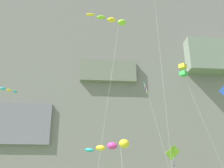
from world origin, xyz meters
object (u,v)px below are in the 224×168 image
Objects in this scene: kite_diamond_high_center at (173,154)px; kite_banner_low_left at (147,91)px; kite_windsock_front_field at (113,146)px; kite_windsock_upper_left at (113,20)px; kite_box_mid_right at (183,70)px; kite_windsock_low_right at (2,89)px.

kite_diamond_high_center is 0.51× the size of kite_banner_low_left.
kite_windsock_upper_left is at bearing 86.95° from kite_windsock_front_field.
kite_box_mid_right is 6.34m from kite_banner_low_left.
kite_windsock_low_right is 26.79m from kite_box_mid_right.
kite_windsock_front_field is (-11.57, -12.71, -12.99)m from kite_box_mid_right.
kite_windsock_upper_left reaches higher than kite_diamond_high_center.
kite_box_mid_right reaches higher than kite_diamond_high_center.
kite_box_mid_right is (0.70, -6.13, 11.41)m from kite_diamond_high_center.
kite_diamond_high_center is 12.97m from kite_box_mid_right.
kite_diamond_high_center is at bearing 96.56° from kite_box_mid_right.
kite_diamond_high_center reaches higher than kite_windsock_front_field.
kite_windsock_low_right is at bearing 134.56° from kite_windsock_front_field.
kite_box_mid_right is at bearing -31.76° from kite_banner_low_left.
kite_windsock_front_field is at bearing -45.44° from kite_windsock_low_right.
kite_windsock_upper_left is 1.14× the size of kite_banner_low_left.
kite_windsock_front_field is (-6.58, -15.80, -10.59)m from kite_banner_low_left.
kite_windsock_low_right is at bearing -178.37° from kite_banner_low_left.
kite_box_mid_right is 1.14× the size of kite_banner_low_left.
kite_windsock_upper_left is 15.87m from kite_banner_low_left.
kite_banner_low_left is at bearing 1.63° from kite_windsock_low_right.
kite_box_mid_right reaches higher than kite_banner_low_left.
kite_box_mid_right is at bearing 47.69° from kite_windsock_front_field.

